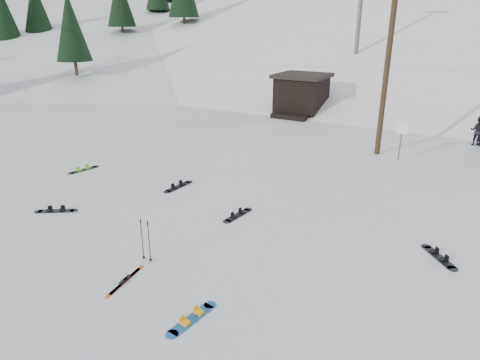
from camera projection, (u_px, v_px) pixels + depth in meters
The scene contains 17 objects.
ground at pixel (160, 283), 10.80m from camera, with size 200.00×200.00×0.00m, color silver.
ski_slope at pixel (425, 159), 59.44m from camera, with size 60.00×75.00×45.00m, color white.
ridge_left at pixel (186, 130), 70.45m from camera, with size 34.00×85.00×38.00m, color silver.
treeline_left at pixel (160, 67), 59.15m from camera, with size 20.00×64.00×10.00m, color black, non-canonical shape.
treeline_crest at pixel (460, 54), 80.22m from camera, with size 50.00×6.00×10.00m, color black, non-canonical shape.
utility_pole at pixel (388, 56), 19.50m from camera, with size 2.00×0.26×9.00m.
trail_sign at pixel (402, 133), 19.84m from camera, with size 0.50×0.09×1.85m.
lift_hut at pixel (301, 94), 29.58m from camera, with size 3.40×4.10×2.75m.
hero_snowboard at pixel (192, 318), 9.49m from camera, with size 0.42×1.51×0.11m.
hero_skis at pixel (125, 281), 10.87m from camera, with size 0.33×1.55×0.08m.
ski_poles at pixel (146, 240), 11.60m from camera, with size 0.34×0.09×1.23m.
board_scatter_a at pixel (56, 211), 14.82m from camera, with size 1.27×0.95×0.10m.
board_scatter_b at pixel (178, 186), 16.96m from camera, with size 0.38×1.57×0.11m.
board_scatter_c at pixel (84, 170), 18.86m from camera, with size 0.50×1.45×0.10m.
board_scatter_d at pixel (439, 257), 11.96m from camera, with size 1.07×1.20×0.10m.
board_scatter_f at pixel (238, 215), 14.50m from camera, with size 0.41×1.45×0.10m.
skier_dark at pixel (478, 131), 22.35m from camera, with size 0.75×0.58×1.54m, color black.
Camera 1 is at (6.38, -6.90, 6.27)m, focal length 32.00 mm.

